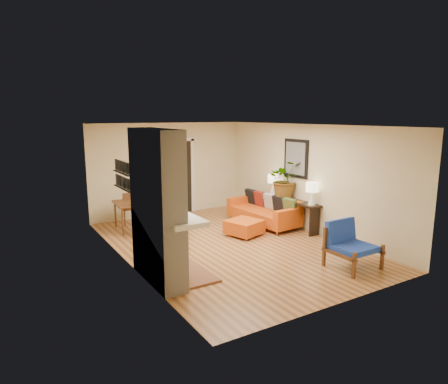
{
  "coord_description": "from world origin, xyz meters",
  "views": [
    {
      "loc": [
        -4.45,
        -7.15,
        2.82
      ],
      "look_at": [
        0.0,
        0.2,
        1.15
      ],
      "focal_mm": 32.0,
      "sensor_mm": 36.0,
      "label": 1
    }
  ],
  "objects": [
    {
      "name": "room_shell",
      "position": [
        0.6,
        2.63,
        1.24
      ],
      "size": [
        6.5,
        6.5,
        6.5
      ],
      "color": "#BF8149",
      "rests_on": "ground"
    },
    {
      "name": "fireplace",
      "position": [
        -2.0,
        -1.0,
        1.24
      ],
      "size": [
        1.09,
        1.68,
        2.6
      ],
      "color": "white",
      "rests_on": "ground"
    },
    {
      "name": "sofa",
      "position": [
        1.72,
        0.95,
        0.35
      ],
      "size": [
        1.03,
        2.09,
        0.8
      ],
      "color": "silver",
      "rests_on": "ground"
    },
    {
      "name": "ottoman",
      "position": [
        0.68,
        0.39,
        0.21
      ],
      "size": [
        0.91,
        0.91,
        0.37
      ],
      "color": "silver",
      "rests_on": "ground"
    },
    {
      "name": "blue_chair",
      "position": [
        1.28,
        -2.22,
        0.47
      ],
      "size": [
        0.84,
        0.83,
        0.86
      ],
      "color": "brown",
      "rests_on": "ground"
    },
    {
      "name": "dining_table",
      "position": [
        -1.43,
        2.23,
        0.56
      ],
      "size": [
        0.75,
        1.62,
        0.86
      ],
      "color": "brown",
      "rests_on": "ground"
    },
    {
      "name": "console_table",
      "position": [
        2.07,
        0.35,
        0.58
      ],
      "size": [
        0.34,
        1.85,
        0.72
      ],
      "color": "black",
      "rests_on": "ground"
    },
    {
      "name": "lamp_near",
      "position": [
        2.07,
        -0.37,
        1.06
      ],
      "size": [
        0.3,
        0.3,
        0.54
      ],
      "color": "white",
      "rests_on": "console_table"
    },
    {
      "name": "lamp_far",
      "position": [
        2.07,
        1.1,
        1.06
      ],
      "size": [
        0.3,
        0.3,
        0.54
      ],
      "color": "white",
      "rests_on": "console_table"
    },
    {
      "name": "houseplant",
      "position": [
        2.06,
        0.59,
        1.21
      ],
      "size": [
        1.08,
        1.01,
        0.97
      ],
      "primitive_type": "imported",
      "rotation": [
        0.0,
        0.0,
        -0.35
      ],
      "color": "#1E5919",
      "rests_on": "console_table"
    }
  ]
}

